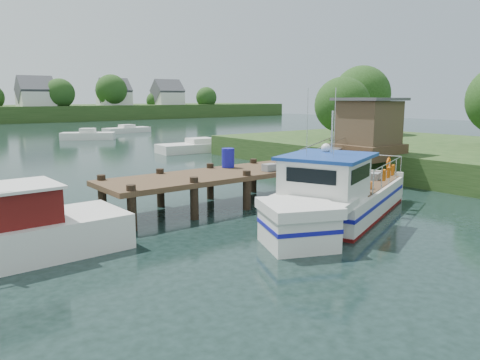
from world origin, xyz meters
TOP-DOWN VIEW (x-y plane):
  - ground_plane at (0.00, 0.00)m, footprint 160.00×160.00m
  - near_shore at (16.88, -0.73)m, footprint 16.00×30.00m
  - dock at (6.51, 0.01)m, footprint 16.60×3.00m
  - lobster_boat at (0.97, -4.69)m, footprint 9.70×5.83m
  - moored_far at (13.67, 40.99)m, footprint 6.29×2.84m
  - moored_b at (5.98, 33.98)m, footprint 5.72×4.45m
  - moored_c at (9.33, 17.13)m, footprint 7.43×3.19m

SIDE VIEW (x-z plane):
  - ground_plane at x=0.00m, z-range 0.00..0.00m
  - moored_far at x=13.67m, z-range -0.13..0.90m
  - moored_c at x=9.33m, z-range -0.15..0.99m
  - moored_b at x=5.98m, z-range -0.16..1.07m
  - lobster_boat at x=0.97m, z-range -1.53..3.28m
  - near_shore at x=16.88m, z-range -1.83..5.93m
  - dock at x=6.51m, z-range -0.15..4.63m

